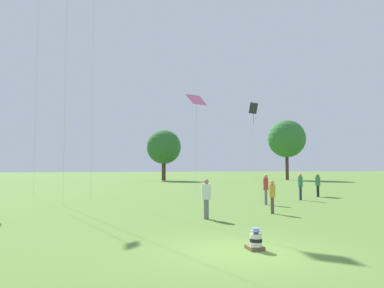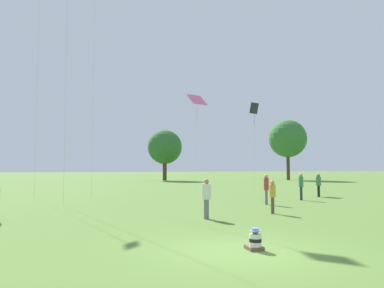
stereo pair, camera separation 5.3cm
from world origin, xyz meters
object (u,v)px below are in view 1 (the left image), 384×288
(seated_toddler, at_px, (256,241))
(person_standing_2, at_px, (206,195))
(kite_4, at_px, (196,101))
(person_standing_5, at_px, (300,184))
(kite_1, at_px, (253,110))
(person_standing_3, at_px, (272,193))
(distant_tree_1, at_px, (164,147))
(person_standing_4, at_px, (318,183))
(distant_tree_2, at_px, (287,139))
(person_standing_0, at_px, (266,186))

(seated_toddler, bearing_deg, person_standing_2, 86.21)
(person_standing_2, distance_m, kite_4, 17.23)
(person_standing_2, distance_m, person_standing_5, 11.00)
(seated_toddler, distance_m, kite_1, 25.14)
(person_standing_3, bearing_deg, kite_1, -2.82)
(distant_tree_1, bearing_deg, kite_4, -94.75)
(person_standing_4, bearing_deg, person_standing_2, 85.39)
(person_standing_5, xyz_separation_m, distant_tree_2, (17.79, 33.91, 5.76))
(person_standing_5, xyz_separation_m, distant_tree_1, (-2.45, 36.63, 4.24))
(person_standing_4, bearing_deg, distant_tree_2, -68.65)
(person_standing_2, xyz_separation_m, person_standing_3, (3.51, 0.91, -0.05))
(person_standing_3, xyz_separation_m, kite_1, (5.87, 15.17, 6.39))
(distant_tree_1, bearing_deg, person_standing_2, -98.00)
(person_standing_0, bearing_deg, person_standing_5, -165.42)
(kite_1, bearing_deg, kite_4, 29.07)
(person_standing_5, bearing_deg, kite_4, 107.37)
(person_standing_3, relative_size, kite_4, 0.18)
(kite_1, relative_size, distant_tree_2, 0.80)
(seated_toddler, height_order, kite_4, kite_4)
(person_standing_4, xyz_separation_m, kite_1, (-1.84, 7.13, 6.34))
(person_standing_4, bearing_deg, kite_4, 6.05)
(kite_1, xyz_separation_m, distant_tree_2, (16.98, 24.72, -0.50))
(distant_tree_1, bearing_deg, person_standing_5, -86.18)
(kite_1, bearing_deg, person_standing_4, 126.14)
(seated_toddler, xyz_separation_m, person_standing_2, (0.44, 5.95, 0.75))
(kite_4, bearing_deg, person_standing_3, -66.96)
(person_standing_0, height_order, distant_tree_1, distant_tree_1)
(person_standing_0, bearing_deg, kite_1, -127.32)
(kite_1, xyz_separation_m, kite_4, (-5.60, -0.73, 0.49))
(kite_1, bearing_deg, seated_toddler, 87.67)
(person_standing_3, bearing_deg, distant_tree_2, -11.48)
(person_standing_0, height_order, kite_1, kite_1)
(seated_toddler, relative_size, kite_1, 0.07)
(person_standing_4, bearing_deg, person_standing_3, 93.01)
(person_standing_4, relative_size, kite_1, 0.21)
(person_standing_0, relative_size, kite_4, 0.21)
(kite_4, bearing_deg, kite_1, 31.49)
(person_standing_2, bearing_deg, person_standing_4, -28.73)
(person_standing_3, distance_m, kite_1, 17.47)
(person_standing_4, distance_m, kite_4, 11.95)
(person_standing_0, height_order, person_standing_4, person_standing_0)
(person_standing_5, bearing_deg, kite_1, 72.82)
(person_standing_2, distance_m, kite_1, 19.67)
(seated_toddler, height_order, distant_tree_1, distant_tree_1)
(person_standing_3, height_order, distant_tree_2, distant_tree_2)
(person_standing_3, bearing_deg, seated_toddler, 168.37)
(person_standing_3, bearing_deg, distant_tree_1, 14.81)
(person_standing_2, xyz_separation_m, kite_1, (9.38, 16.08, 6.35))
(seated_toddler, xyz_separation_m, kite_1, (9.82, 22.03, 7.10))
(person_standing_5, bearing_deg, distant_tree_1, 81.68)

